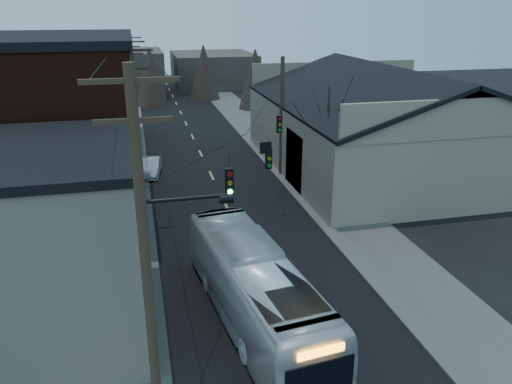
# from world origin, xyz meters

# --- Properties ---
(road_surface) EXTENTS (9.00, 110.00, 0.02)m
(road_surface) POSITION_xyz_m (0.00, 30.00, 0.01)
(road_surface) COLOR black
(road_surface) RESTS_ON ground
(sidewalk_left) EXTENTS (4.00, 110.00, 0.12)m
(sidewalk_left) POSITION_xyz_m (-6.50, 30.00, 0.06)
(sidewalk_left) COLOR #474744
(sidewalk_left) RESTS_ON ground
(sidewalk_right) EXTENTS (4.00, 110.00, 0.12)m
(sidewalk_right) POSITION_xyz_m (6.50, 30.00, 0.06)
(sidewalk_right) COLOR #474744
(sidewalk_right) RESTS_ON ground
(building_clapboard) EXTENTS (8.00, 8.00, 7.00)m
(building_clapboard) POSITION_xyz_m (-9.00, 9.00, 3.50)
(building_clapboard) COLOR #6E675B
(building_clapboard) RESTS_ON ground
(building_brick) EXTENTS (10.00, 12.00, 10.00)m
(building_brick) POSITION_xyz_m (-10.00, 20.00, 5.00)
(building_brick) COLOR black
(building_brick) RESTS_ON ground
(building_left_far) EXTENTS (9.00, 14.00, 7.00)m
(building_left_far) POSITION_xyz_m (-9.50, 36.00, 3.50)
(building_left_far) COLOR #38312C
(building_left_far) RESTS_ON ground
(warehouse) EXTENTS (16.16, 20.60, 7.73)m
(warehouse) POSITION_xyz_m (13.00, 25.00, 2.70)
(warehouse) COLOR gray
(warehouse) RESTS_ON ground
(building_far_left) EXTENTS (10.00, 12.00, 6.00)m
(building_far_left) POSITION_xyz_m (-6.00, 65.00, 3.00)
(building_far_left) COLOR #38312C
(building_far_left) RESTS_ON ground
(building_far_right) EXTENTS (12.00, 14.00, 5.00)m
(building_far_right) POSITION_xyz_m (7.00, 70.00, 2.50)
(building_far_right) COLOR #38312C
(building_far_right) RESTS_ON ground
(bare_tree) EXTENTS (0.40, 0.40, 7.20)m
(bare_tree) POSITION_xyz_m (6.50, 20.00, 3.60)
(bare_tree) COLOR black
(bare_tree) RESTS_ON ground
(utility_lines) EXTENTS (11.24, 45.28, 10.50)m
(utility_lines) POSITION_xyz_m (-3.11, 24.14, 4.95)
(utility_lines) COLOR #382B1E
(utility_lines) RESTS_ON ground
(bus) EXTENTS (3.86, 11.12, 3.03)m
(bus) POSITION_xyz_m (-1.07, 7.61, 1.52)
(bus) COLOR silver
(bus) RESTS_ON ground
(parked_car) EXTENTS (1.81, 3.91, 1.24)m
(parked_car) POSITION_xyz_m (-4.30, 27.18, 0.62)
(parked_car) COLOR #ADAEB5
(parked_car) RESTS_ON ground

